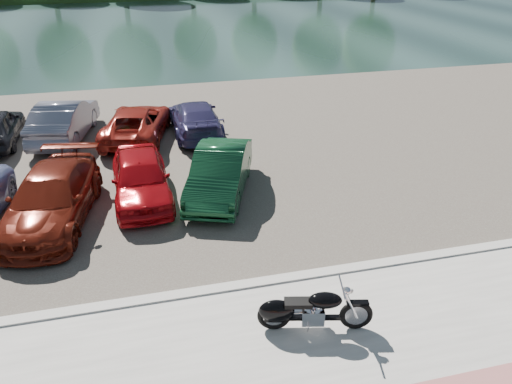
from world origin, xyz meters
TOP-DOWN VIEW (x-y plane):
  - ground at (0.00, 0.00)m, footprint 200.00×200.00m
  - promenade at (0.00, -1.00)m, footprint 60.00×6.00m
  - kerb at (0.00, 2.00)m, footprint 60.00×0.30m
  - parking_lot at (0.00, 11.00)m, footprint 60.00×18.00m
  - river at (0.00, 40.00)m, footprint 120.00×40.00m
  - motorcycle at (-0.54, 0.33)m, footprint 2.29×0.91m
  - car_3 at (-5.90, 6.23)m, footprint 2.83×5.22m
  - car_4 at (-3.45, 6.99)m, footprint 1.78×4.19m
  - car_5 at (-1.08, 6.75)m, footprint 2.90×4.61m
  - car_9 at (-6.14, 12.97)m, footprint 2.49×4.88m
  - car_10 at (-3.39, 12.20)m, footprint 3.18×5.06m
  - car_11 at (-1.09, 12.23)m, footprint 1.85×4.56m

SIDE VIEW (x-z plane):
  - ground at x=0.00m, z-range 0.00..0.00m
  - river at x=0.00m, z-range 0.00..0.00m
  - parking_lot at x=0.00m, z-range 0.00..0.04m
  - promenade at x=0.00m, z-range 0.00..0.10m
  - kerb at x=0.00m, z-range 0.00..0.14m
  - motorcycle at x=-0.54m, z-range 0.04..1.09m
  - car_10 at x=-3.39m, z-range 0.04..1.34m
  - car_11 at x=-1.09m, z-range 0.04..1.36m
  - car_4 at x=-3.45m, z-range 0.04..1.45m
  - car_5 at x=-1.08m, z-range 0.04..1.47m
  - car_3 at x=-5.90m, z-range 0.04..1.48m
  - car_9 at x=-6.14m, z-range 0.04..1.58m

